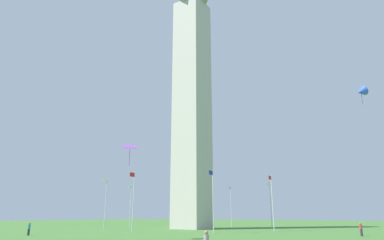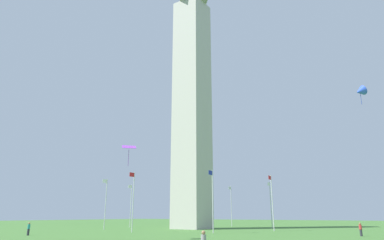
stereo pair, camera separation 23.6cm
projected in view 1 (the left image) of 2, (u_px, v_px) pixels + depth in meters
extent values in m
plane|color=#3D6B2D|center=(192.00, 229.00, 62.90)|extent=(260.00, 260.00, 0.00)
cube|color=#B7B2A8|center=(192.00, 107.00, 69.47)|extent=(6.02, 6.02, 48.12)
cylinder|color=silver|center=(133.00, 202.00, 51.31)|extent=(0.14, 0.14, 8.98)
cube|color=red|center=(132.00, 175.00, 51.97)|extent=(1.00, 0.03, 0.64)
cylinder|color=silver|center=(213.00, 201.00, 48.96)|extent=(0.14, 0.14, 8.98)
cube|color=#1E2D99|center=(211.00, 173.00, 49.63)|extent=(1.00, 0.03, 0.64)
cylinder|color=silver|center=(273.00, 203.00, 55.50)|extent=(0.14, 0.14, 8.98)
cube|color=red|center=(270.00, 178.00, 56.17)|extent=(1.00, 0.03, 0.64)
cylinder|color=silver|center=(271.00, 205.00, 67.10)|extent=(0.14, 0.14, 8.98)
cube|color=white|center=(269.00, 184.00, 67.76)|extent=(1.00, 0.03, 0.64)
cylinder|color=silver|center=(231.00, 206.00, 76.95)|extent=(0.14, 0.14, 8.98)
cube|color=white|center=(229.00, 188.00, 77.62)|extent=(1.00, 0.03, 0.64)
cylinder|color=silver|center=(179.00, 206.00, 79.30)|extent=(0.14, 0.14, 8.98)
cube|color=#1E2D99|center=(178.00, 189.00, 79.96)|extent=(1.00, 0.03, 0.64)
cylinder|color=silver|center=(131.00, 206.00, 72.76)|extent=(0.14, 0.14, 8.98)
cube|color=white|center=(130.00, 186.00, 73.42)|extent=(1.00, 0.03, 0.64)
cylinder|color=silver|center=(106.00, 204.00, 61.16)|extent=(0.14, 0.14, 8.98)
cube|color=white|center=(105.00, 181.00, 61.83)|extent=(1.00, 0.03, 0.64)
cylinder|color=gray|center=(206.00, 240.00, 19.96)|extent=(0.32, 0.32, 0.56)
sphere|color=#936B4C|center=(206.00, 233.00, 20.06)|extent=(0.24, 0.24, 0.24)
cylinder|color=#2D2D38|center=(28.00, 232.00, 42.67)|extent=(0.29, 0.29, 0.80)
cylinder|color=teal|center=(29.00, 227.00, 42.85)|extent=(0.32, 0.32, 0.55)
sphere|color=#936B4C|center=(30.00, 223.00, 42.96)|extent=(0.24, 0.24, 0.24)
cylinder|color=#2D2D38|center=(361.00, 233.00, 41.11)|extent=(0.29, 0.29, 0.80)
cylinder|color=red|center=(361.00, 227.00, 41.29)|extent=(0.32, 0.32, 0.56)
sphere|color=#936B4C|center=(360.00, 224.00, 41.40)|extent=(0.24, 0.24, 0.24)
cube|color=purple|center=(130.00, 147.00, 36.70)|extent=(2.05, 2.04, 0.57)
cylinder|color=#67278E|center=(129.00, 158.00, 36.38)|extent=(0.04, 0.04, 1.79)
cone|color=blue|center=(361.00, 92.00, 31.85)|extent=(1.45, 1.44, 1.17)
cylinder|color=#233C9D|center=(362.00, 99.00, 31.65)|extent=(0.04, 0.04, 1.11)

